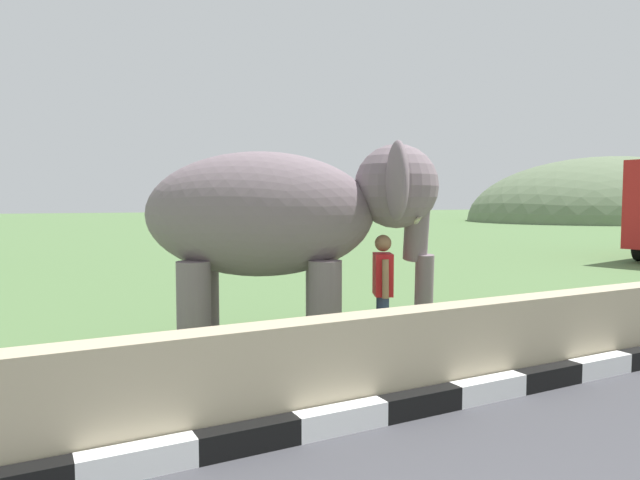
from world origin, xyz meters
TOP-DOWN VIEW (x-y plane):
  - striped_curb at (-0.35, 3.31)m, footprint 16.20×0.20m
  - barrier_parapet at (2.00, 3.61)m, footprint 28.00×0.36m
  - elephant at (1.70, 6.02)m, footprint 4.03×3.24m
  - person_handler at (2.85, 5.40)m, footprint 0.39×0.61m
  - hill_east at (55.00, 39.06)m, footprint 32.81×26.25m

SIDE VIEW (x-z plane):
  - hill_east at x=55.00m, z-range -6.89..6.89m
  - striped_curb at x=-0.35m, z-range 0.00..0.24m
  - barrier_parapet at x=2.00m, z-range 0.00..1.00m
  - person_handler at x=2.85m, z-range 0.10..1.75m
  - elephant at x=1.70m, z-range 0.44..3.34m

